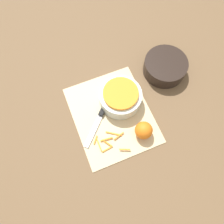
% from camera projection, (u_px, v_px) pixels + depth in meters
% --- Properties ---
extents(ground_plane, '(4.00, 4.00, 0.00)m').
position_uv_depth(ground_plane, '(112.00, 115.00, 0.98)').
color(ground_plane, brown).
extents(cutting_board, '(0.41, 0.34, 0.01)m').
position_uv_depth(cutting_board, '(112.00, 115.00, 0.98)').
color(cutting_board, '#CCB284').
rests_on(cutting_board, ground_plane).
extents(bowl_speckled, '(0.19, 0.19, 0.08)m').
position_uv_depth(bowl_speckled, '(120.00, 97.00, 0.96)').
color(bowl_speckled, silver).
rests_on(bowl_speckled, cutting_board).
extents(bowl_dark, '(0.20, 0.20, 0.07)m').
position_uv_depth(bowl_dark, '(165.00, 67.00, 1.03)').
color(bowl_dark, black).
rests_on(bowl_dark, ground_plane).
extents(knife, '(0.19, 0.19, 0.02)m').
position_uv_depth(knife, '(102.00, 113.00, 0.97)').
color(knife, black).
rests_on(knife, cutting_board).
extents(orange_left, '(0.08, 0.08, 0.08)m').
position_uv_depth(orange_left, '(144.00, 130.00, 0.91)').
color(orange_left, orange).
rests_on(orange_left, cutting_board).
extents(peel_pile, '(0.12, 0.14, 0.01)m').
position_uv_depth(peel_pile, '(110.00, 141.00, 0.93)').
color(peel_pile, orange).
rests_on(peel_pile, cutting_board).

